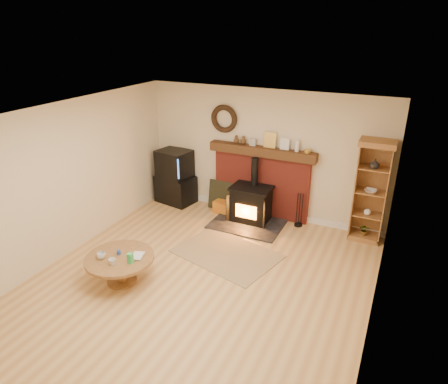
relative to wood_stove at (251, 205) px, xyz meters
The scene contains 11 objects.
ground 2.30m from the wood_stove, 88.41° to the right, with size 5.50×5.50×0.00m, color tan.
room_shell 2.57m from the wood_stove, 88.81° to the right, with size 5.02×5.52×2.61m.
chimney_breast 0.59m from the wood_stove, 80.76° to the left, with size 2.20×0.22×1.78m.
wood_stove is the anchor object (origin of this frame).
area_rug 1.39m from the wood_stove, 86.14° to the right, with size 1.72×1.18×0.01m, color brown.
tv_unit 1.90m from the wood_stove, behind, with size 0.90×0.70×1.20m.
curio_cabinet 2.29m from the wood_stove, ahead, with size 0.61×0.44×1.90m.
firelog_box 0.71m from the wood_stove, 169.15° to the left, with size 0.41×0.25×0.25m, color yellow.
leaning_painting 0.86m from the wood_stove, 161.20° to the left, with size 0.53×0.03×0.64m, color black.
fire_tools 1.00m from the wood_stove, 13.48° to the left, with size 0.16×0.16×0.70m.
coffee_table 2.97m from the wood_stove, 110.78° to the right, with size 1.05×1.05×0.61m.
Camera 1 is at (2.56, -4.52, 3.75)m, focal length 32.00 mm.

